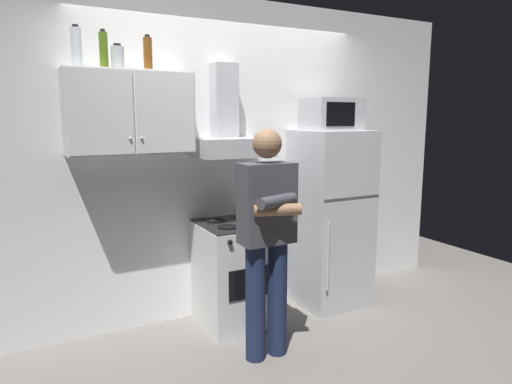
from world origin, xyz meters
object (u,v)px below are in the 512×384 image
stove_oven (237,273)px  bottle_olive_oil (104,50)px  refrigerator (330,218)px  cooking_pot (257,215)px  range_hood (229,132)px  person_standing (267,236)px  microwave (332,114)px  bottle_beer_brown (148,54)px  bottle_canister_steel (118,58)px  upper_cabinet (129,112)px  bottle_vodka_clear (77,48)px

stove_oven → bottle_olive_oil: bearing=174.0°
refrigerator → cooking_pot: size_ratio=5.82×
range_hood → refrigerator: (0.95, -0.13, -0.80)m
stove_oven → person_standing: (-0.05, -0.61, 0.47)m
stove_oven → range_hood: range_hood is taller
range_hood → microwave: 0.97m
stove_oven → person_standing: person_standing is taller
bottle_beer_brown → bottle_olive_oil: (-0.31, -0.02, 0.00)m
microwave → person_standing: microwave is taller
range_hood → bottle_canister_steel: (-0.86, 0.01, 0.54)m
range_hood → bottle_olive_oil: 1.12m
upper_cabinet → refrigerator: 2.00m
upper_cabinet → bottle_canister_steel: size_ratio=4.99×
upper_cabinet → bottle_vodka_clear: bottle_vodka_clear is taller
range_hood → bottle_beer_brown: bottle_beer_brown is taller
upper_cabinet → bottle_canister_steel: bearing=174.0°
bottle_beer_brown → bottle_vodka_clear: (-0.48, 0.03, 0.02)m
range_hood → microwave: (0.95, -0.11, 0.14)m
range_hood → bottle_vodka_clear: (-1.13, 0.02, 0.59)m
refrigerator → bottle_vodka_clear: bearing=175.9°
refrigerator → cooking_pot: bearing=-171.7°
upper_cabinet → bottle_olive_oil: (-0.16, -0.02, 0.43)m
bottle_beer_brown → upper_cabinet: bearing=178.8°
microwave → stove_oven: bearing=-178.8°
bottle_canister_steel → person_standing: bearing=-42.3°
upper_cabinet → person_standing: size_ratio=0.55×
bottle_canister_steel → bottle_olive_oil: bottle_olive_oil is taller
bottle_beer_brown → cooking_pot: bearing=-17.2°
bottle_canister_steel → range_hood: bearing=-0.3°
upper_cabinet → cooking_pot: bearing=-14.7°
upper_cabinet → bottle_beer_brown: (0.15, -0.00, 0.42)m
refrigerator → bottle_olive_oil: (-1.91, 0.10, 1.38)m
stove_oven → bottle_beer_brown: bottle_beer_brown is taller
stove_oven → bottle_canister_steel: bearing=171.3°
upper_cabinet → bottle_canister_steel: bottle_canister_steel is taller
cooking_pot → bottle_beer_brown: size_ratio=1.07×
bottle_canister_steel → bottle_vodka_clear: bearing=176.0°
upper_cabinet → bottle_canister_steel: (-0.06, 0.01, 0.38)m
stove_oven → bottle_canister_steel: 1.91m
person_standing → stove_oven: bearing=85.3°
person_standing → bottle_beer_brown: bearing=129.4°
range_hood → cooking_pot: bearing=-62.1°
bottle_vodka_clear → bottle_olive_oil: (0.17, -0.05, -0.01)m
bottle_beer_brown → stove_oven: bearing=-10.7°
microwave → bottle_vodka_clear: bottle_vodka_clear is taller
stove_oven → bottle_vodka_clear: bearing=172.4°
person_standing → cooking_pot: 0.52m
microwave → bottle_olive_oil: (-1.91, 0.08, 0.44)m
stove_oven → refrigerator: size_ratio=0.55×
bottle_beer_brown → bottle_vodka_clear: size_ratio=0.89×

